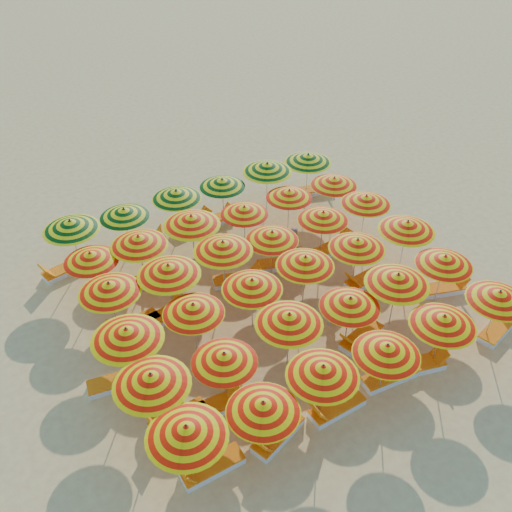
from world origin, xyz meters
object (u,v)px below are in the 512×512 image
umbrella_22 (323,216)px  umbrella_23 (366,200)px  umbrella_12 (127,334)px  lounger_19 (143,241)px  umbrella_0 (186,431)px  umbrella_16 (357,244)px  lounger_3 (390,376)px  lounger_8 (361,337)px  umbrella_26 (191,220)px  umbrella_3 (387,350)px  umbrella_21 (272,236)px  lounger_18 (65,270)px  umbrella_34 (267,167)px  lounger_5 (498,328)px  lounger_16 (333,247)px  lounger_21 (214,220)px  umbrella_6 (151,379)px  umbrella_24 (91,257)px  umbrella_7 (224,358)px  lounger_9 (443,289)px  umbrella_1 (263,407)px  umbrella_20 (223,246)px  umbrella_32 (176,194)px  umbrella_15 (305,261)px  umbrella_5 (499,296)px  lounger_20 (193,225)px  umbrella_8 (289,319)px  umbrella_14 (252,284)px  umbrella_17 (407,226)px  lounger_14 (238,279)px  umbrella_13 (193,309)px  lounger_7 (214,407)px  umbrella_31 (124,213)px  umbrella_29 (334,182)px  umbrella_19 (169,270)px  lounger_1 (277,435)px  umbrella_9 (350,302)px  lounger_15 (282,264)px  umbrella_27 (244,210)px  umbrella_25 (139,241)px  lounger_6 (178,419)px  umbrella_4 (444,321)px  umbrella_18 (109,288)px  lounger_4 (419,365)px  umbrella_10 (398,279)px  lounger_12 (134,325)px  umbrella_11 (445,260)px  umbrella_30 (71,225)px  umbrella_28 (289,194)px  lounger_0 (211,467)px  beachgoer_b (292,245)px

umbrella_22 → umbrella_23: (2.06, 0.04, 0.04)m
umbrella_12 → lounger_19: bearing=66.8°
umbrella_0 → umbrella_16: 9.21m
lounger_3 → lounger_8: 1.74m
umbrella_26 → umbrella_3: bearing=-76.4°
umbrella_21 → lounger_3: umbrella_21 is taller
umbrella_12 → lounger_18: bearing=93.9°
umbrella_34 → lounger_5: umbrella_34 is taller
lounger_16 → lounger_21: size_ratio=1.01×
umbrella_6 → umbrella_24: size_ratio=0.91×
umbrella_7 → umbrella_34: (6.42, 8.33, 0.20)m
umbrella_26 → lounger_9: (6.97, -6.02, -1.82)m
umbrella_16 → umbrella_24: umbrella_16 is taller
umbrella_1 → umbrella_20: (2.20, 6.35, 0.14)m
lounger_16 → lounger_19: size_ratio=0.98×
umbrella_32 → umbrella_15: bearing=-72.4°
umbrella_5 → lounger_20: size_ratio=1.17×
umbrella_5 → umbrella_8: 6.61m
umbrella_6 → umbrella_14: size_ratio=0.90×
umbrella_17 → lounger_9: (0.42, -1.83, -1.78)m
lounger_3 → umbrella_5: bearing=1.4°
umbrella_1 → lounger_14: (2.80, 6.46, -1.65)m
umbrella_32 → umbrella_34: (4.08, -0.13, 0.13)m
umbrella_13 → lounger_7: bearing=-104.2°
umbrella_17 → umbrella_31: umbrella_17 is taller
lounger_9 → umbrella_7: bearing=-160.5°
umbrella_29 → umbrella_31: (-8.19, 2.13, -0.02)m
umbrella_19 → lounger_1: bearing=-85.9°
umbrella_9 → lounger_15: (0.36, 4.39, -1.62)m
umbrella_27 → lounger_14: bearing=-126.0°
umbrella_25 → lounger_19: umbrella_25 is taller
lounger_6 → umbrella_4: bearing=161.5°
umbrella_18 → lounger_4: (7.47, -6.28, -1.72)m
umbrella_10 → umbrella_26: bearing=123.8°
umbrella_1 → lounger_6: bearing=129.9°
lounger_12 → lounger_3: bearing=126.5°
umbrella_21 → umbrella_8: bearing=-115.1°
umbrella_11 → lounger_16: umbrella_11 is taller
lounger_1 → lounger_7: same height
umbrella_16 → umbrella_30: 10.23m
umbrella_11 → umbrella_30: 13.12m
umbrella_22 → umbrella_7: bearing=-146.0°
umbrella_28 → lounger_12: umbrella_28 is taller
umbrella_25 → umbrella_34: bearing=18.2°
umbrella_5 → umbrella_24: umbrella_5 is taller
umbrella_19 → umbrella_27: bearing=28.4°
lounger_0 → lounger_3: size_ratio=0.98×
umbrella_14 → lounger_0: bearing=-131.5°
umbrella_32 → beachgoer_b: bearing=-54.0°
lounger_12 → beachgoer_b: size_ratio=1.14×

